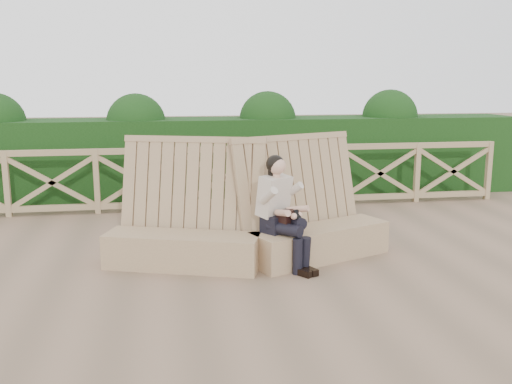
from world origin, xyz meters
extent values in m
plane|color=brown|center=(0.00, 0.00, 0.00)|extent=(60.00, 60.00, 0.00)
cube|color=#917053|center=(-0.84, 0.42, 0.21)|extent=(1.91, 1.07, 0.41)
cube|color=#917053|center=(-0.75, 0.68, 0.78)|extent=(1.89, 1.01, 1.53)
cube|color=#917053|center=(0.89, 0.48, 0.21)|extent=(1.90, 1.18, 0.41)
cube|color=#917053|center=(0.78, 0.73, 0.78)|extent=(1.87, 1.12, 1.53)
cube|color=black|center=(0.30, 0.34, 0.52)|extent=(0.43, 0.41, 0.21)
cube|color=#BFAF9D|center=(0.27, 0.38, 0.85)|extent=(0.48, 0.45, 0.51)
sphere|color=tan|center=(0.30, 0.34, 1.22)|extent=(0.28, 0.28, 0.20)
sphere|color=black|center=(0.28, 0.37, 1.24)|extent=(0.31, 0.31, 0.22)
cylinder|color=black|center=(0.35, 0.12, 0.50)|extent=(0.38, 0.45, 0.15)
cylinder|color=black|center=(0.47, 0.23, 0.57)|extent=(0.38, 0.45, 0.16)
cylinder|color=black|center=(0.47, -0.06, 0.21)|extent=(0.16, 0.16, 0.41)
cylinder|color=black|center=(0.57, 0.00, 0.21)|extent=(0.16, 0.16, 0.41)
cube|color=black|center=(0.52, -0.13, 0.04)|extent=(0.21, 0.24, 0.08)
cube|color=black|center=(0.61, -0.08, 0.04)|extent=(0.21, 0.24, 0.08)
cube|color=black|center=(0.42, 0.21, 0.62)|extent=(0.31, 0.28, 0.18)
cube|color=black|center=(0.50, 0.07, 0.68)|extent=(0.11, 0.11, 0.12)
cube|color=#80684A|center=(0.00, 3.50, 1.05)|extent=(10.10, 0.07, 0.10)
cube|color=#80684A|center=(0.00, 3.50, 0.12)|extent=(10.10, 0.07, 0.10)
cube|color=black|center=(0.00, 4.70, 0.75)|extent=(12.00, 1.20, 1.50)
camera|label=1|loc=(-1.05, -6.22, 2.22)|focal=40.00mm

